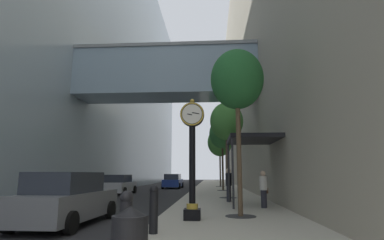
{
  "coord_description": "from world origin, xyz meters",
  "views": [
    {
      "loc": [
        1.93,
        -3.17,
        1.65
      ],
      "look_at": [
        0.78,
        14.63,
        4.83
      ],
      "focal_mm": 28.17,
      "sensor_mm": 36.0,
      "label": 1
    }
  ],
  "objects_px": {
    "bollard_nearest": "(126,225)",
    "street_tree_near": "(237,81)",
    "car_blue_far": "(173,181)",
    "car_grey_near": "(67,199)",
    "pedestrian_by_clock": "(229,184)",
    "street_tree_mid_near": "(227,122)",
    "street_clock": "(192,152)",
    "bollard_second": "(154,208)",
    "car_silver_mid": "(119,185)",
    "street_tree_mid_far": "(222,134)",
    "street_tree_far": "(220,142)",
    "pedestrian_walking": "(264,188)"
  },
  "relations": [
    {
      "from": "bollard_nearest",
      "to": "pedestrian_by_clock",
      "type": "distance_m",
      "value": 11.91
    },
    {
      "from": "bollard_nearest",
      "to": "car_blue_far",
      "type": "height_order",
      "value": "car_blue_far"
    },
    {
      "from": "bollard_second",
      "to": "street_tree_far",
      "type": "distance_m",
      "value": 29.15
    },
    {
      "from": "street_tree_mid_far",
      "to": "street_tree_far",
      "type": "height_order",
      "value": "street_tree_far"
    },
    {
      "from": "bollard_nearest",
      "to": "pedestrian_by_clock",
      "type": "xyz_separation_m",
      "value": [
        2.43,
        11.65,
        0.33
      ]
    },
    {
      "from": "bollard_nearest",
      "to": "pedestrian_walking",
      "type": "height_order",
      "value": "pedestrian_walking"
    },
    {
      "from": "street_clock",
      "to": "bollard_second",
      "type": "xyz_separation_m",
      "value": [
        -0.85,
        -2.4,
        -1.62
      ]
    },
    {
      "from": "street_tree_mid_far",
      "to": "street_tree_far",
      "type": "xyz_separation_m",
      "value": [
        0.0,
        8.46,
        0.09
      ]
    },
    {
      "from": "street_clock",
      "to": "car_silver_mid",
      "type": "bearing_deg",
      "value": 116.03
    },
    {
      "from": "pedestrian_by_clock",
      "to": "car_blue_far",
      "type": "xyz_separation_m",
      "value": [
        -5.36,
        17.73,
        -0.32
      ]
    },
    {
      "from": "street_tree_near",
      "to": "car_silver_mid",
      "type": "bearing_deg",
      "value": 122.99
    },
    {
      "from": "car_blue_far",
      "to": "bollard_nearest",
      "type": "bearing_deg",
      "value": -84.3
    },
    {
      "from": "bollard_nearest",
      "to": "pedestrian_by_clock",
      "type": "height_order",
      "value": "pedestrian_by_clock"
    },
    {
      "from": "street_clock",
      "to": "bollard_nearest",
      "type": "height_order",
      "value": "street_clock"
    },
    {
      "from": "car_silver_mid",
      "to": "car_grey_near",
      "type": "bearing_deg",
      "value": -79.2
    },
    {
      "from": "street_clock",
      "to": "street_tree_mid_far",
      "type": "bearing_deg",
      "value": 84.62
    },
    {
      "from": "car_blue_far",
      "to": "street_tree_mid_far",
      "type": "bearing_deg",
      "value": -50.37
    },
    {
      "from": "street_clock",
      "to": "street_tree_mid_near",
      "type": "xyz_separation_m",
      "value": [
        1.68,
        9.35,
        2.63
      ]
    },
    {
      "from": "bollard_nearest",
      "to": "street_tree_far",
      "type": "distance_m",
      "value": 31.7
    },
    {
      "from": "street_tree_near",
      "to": "street_tree_mid_far",
      "type": "distance_m",
      "value": 16.92
    },
    {
      "from": "bollard_nearest",
      "to": "street_tree_mid_far",
      "type": "xyz_separation_m",
      "value": [
        2.52,
        22.79,
        4.55
      ]
    },
    {
      "from": "street_clock",
      "to": "bollard_second",
      "type": "height_order",
      "value": "street_clock"
    },
    {
      "from": "pedestrian_by_clock",
      "to": "car_grey_near",
      "type": "distance_m",
      "value": 9.14
    },
    {
      "from": "bollard_nearest",
      "to": "car_blue_far",
      "type": "relative_size",
      "value": 0.27
    },
    {
      "from": "street_tree_near",
      "to": "pedestrian_walking",
      "type": "xyz_separation_m",
      "value": [
        1.32,
        2.85,
        -4.19
      ]
    },
    {
      "from": "bollard_second",
      "to": "street_tree_far",
      "type": "height_order",
      "value": "street_tree_far"
    },
    {
      "from": "street_clock",
      "to": "street_tree_near",
      "type": "distance_m",
      "value": 3.38
    },
    {
      "from": "street_clock",
      "to": "street_tree_mid_far",
      "type": "xyz_separation_m",
      "value": [
        1.68,
        17.81,
        2.93
      ]
    },
    {
      "from": "bollard_nearest",
      "to": "street_tree_near",
      "type": "height_order",
      "value": "street_tree_near"
    },
    {
      "from": "street_tree_near",
      "to": "car_blue_far",
      "type": "relative_size",
      "value": 1.41
    },
    {
      "from": "street_clock",
      "to": "bollard_second",
      "type": "bearing_deg",
      "value": -109.44
    },
    {
      "from": "pedestrian_by_clock",
      "to": "car_grey_near",
      "type": "bearing_deg",
      "value": -128.31
    },
    {
      "from": "street_clock",
      "to": "car_grey_near",
      "type": "bearing_deg",
      "value": -172.92
    },
    {
      "from": "car_grey_near",
      "to": "car_blue_far",
      "type": "distance_m",
      "value": 24.9
    },
    {
      "from": "street_tree_near",
      "to": "pedestrian_walking",
      "type": "height_order",
      "value": "street_tree_near"
    },
    {
      "from": "bollard_second",
      "to": "street_tree_mid_near",
      "type": "distance_m",
      "value": 12.74
    },
    {
      "from": "street_tree_mid_far",
      "to": "pedestrian_by_clock",
      "type": "height_order",
      "value": "street_tree_mid_far"
    },
    {
      "from": "street_clock",
      "to": "pedestrian_walking",
      "type": "bearing_deg",
      "value": 51.28
    },
    {
      "from": "car_grey_near",
      "to": "car_blue_far",
      "type": "xyz_separation_m",
      "value": [
        0.3,
        24.9,
        -0.03
      ]
    },
    {
      "from": "street_tree_mid_near",
      "to": "street_tree_mid_far",
      "type": "xyz_separation_m",
      "value": [
        0.0,
        8.46,
        0.3
      ]
    },
    {
      "from": "car_blue_far",
      "to": "pedestrian_by_clock",
      "type": "bearing_deg",
      "value": -73.17
    },
    {
      "from": "car_silver_mid",
      "to": "bollard_second",
      "type": "bearing_deg",
      "value": -69.92
    },
    {
      "from": "street_tree_mid_near",
      "to": "pedestrian_by_clock",
      "type": "distance_m",
      "value": 4.75
    },
    {
      "from": "street_clock",
      "to": "bollard_nearest",
      "type": "bearing_deg",
      "value": -99.63
    },
    {
      "from": "bollard_nearest",
      "to": "street_tree_far",
      "type": "xyz_separation_m",
      "value": [
        2.52,
        31.26,
        4.64
      ]
    },
    {
      "from": "bollard_second",
      "to": "street_clock",
      "type": "bearing_deg",
      "value": 70.56
    },
    {
      "from": "bollard_nearest",
      "to": "pedestrian_walking",
      "type": "bearing_deg",
      "value": 66.23
    },
    {
      "from": "street_tree_mid_near",
      "to": "pedestrian_walking",
      "type": "relative_size",
      "value": 3.76
    },
    {
      "from": "street_tree_mid_far",
      "to": "car_silver_mid",
      "type": "distance_m",
      "value": 10.38
    },
    {
      "from": "street_tree_near",
      "to": "car_grey_near",
      "type": "bearing_deg",
      "value": -166.4
    }
  ]
}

